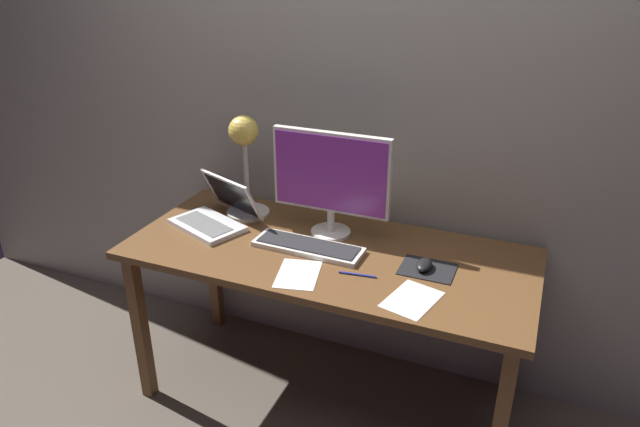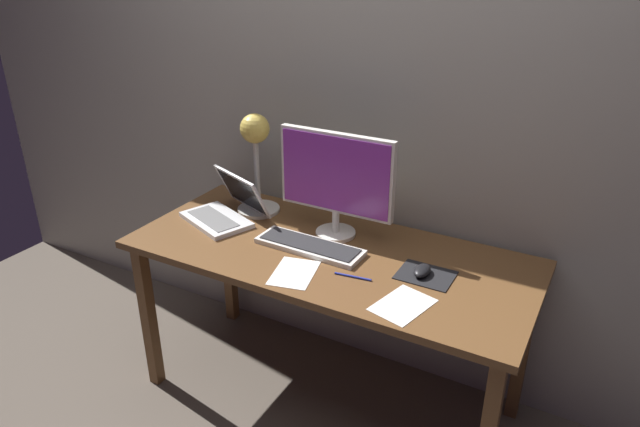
# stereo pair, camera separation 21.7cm
# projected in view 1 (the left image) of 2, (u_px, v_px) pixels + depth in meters

# --- Properties ---
(ground_plane) EXTENTS (4.80, 4.80, 0.00)m
(ground_plane) POSITION_uv_depth(u_px,v_px,m) (327.00, 395.00, 2.59)
(ground_plane) COLOR brown
(ground_plane) RESTS_ON ground
(back_wall) EXTENTS (4.80, 0.06, 2.60)m
(back_wall) POSITION_uv_depth(u_px,v_px,m) (365.00, 88.00, 2.38)
(back_wall) COLOR #9E998E
(back_wall) RESTS_ON ground
(desk) EXTENTS (1.60, 0.70, 0.74)m
(desk) POSITION_uv_depth(u_px,v_px,m) (328.00, 268.00, 2.31)
(desk) COLOR brown
(desk) RESTS_ON ground
(monitor) EXTENTS (0.49, 0.17, 0.44)m
(monitor) POSITION_uv_depth(u_px,v_px,m) (331.00, 178.00, 2.30)
(monitor) COLOR silver
(monitor) RESTS_ON desk
(keyboard_main) EXTENTS (0.44, 0.15, 0.03)m
(keyboard_main) POSITION_uv_depth(u_px,v_px,m) (308.00, 247.00, 2.28)
(keyboard_main) COLOR silver
(keyboard_main) RESTS_ON desk
(laptop) EXTENTS (0.39, 0.38, 0.20)m
(laptop) POSITION_uv_depth(u_px,v_px,m) (219.00, 211.00, 2.49)
(laptop) COLOR silver
(laptop) RESTS_ON desk
(desk_lamp) EXTENTS (0.19, 0.19, 0.45)m
(desk_lamp) POSITION_uv_depth(u_px,v_px,m) (245.00, 150.00, 2.46)
(desk_lamp) COLOR beige
(desk_lamp) RESTS_ON desk
(mousepad) EXTENTS (0.20, 0.16, 0.00)m
(mousepad) POSITION_uv_depth(u_px,v_px,m) (427.00, 269.00, 2.15)
(mousepad) COLOR black
(mousepad) RESTS_ON desk
(mouse) EXTENTS (0.06, 0.10, 0.03)m
(mouse) POSITION_uv_depth(u_px,v_px,m) (424.00, 265.00, 2.14)
(mouse) COLOR black
(mouse) RESTS_ON mousepad
(paper_sheet_near_mouse) EXTENTS (0.19, 0.24, 0.00)m
(paper_sheet_near_mouse) POSITION_uv_depth(u_px,v_px,m) (412.00, 299.00, 1.96)
(paper_sheet_near_mouse) COLOR white
(paper_sheet_near_mouse) RESTS_ON desk
(paper_sheet_by_keyboard) EXTENTS (0.19, 0.24, 0.00)m
(paper_sheet_by_keyboard) POSITION_uv_depth(u_px,v_px,m) (298.00, 274.00, 2.11)
(paper_sheet_by_keyboard) COLOR white
(paper_sheet_by_keyboard) RESTS_ON desk
(pen) EXTENTS (0.14, 0.03, 0.01)m
(pen) POSITION_uv_depth(u_px,v_px,m) (357.00, 275.00, 2.11)
(pen) COLOR #2633A5
(pen) RESTS_ON desk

